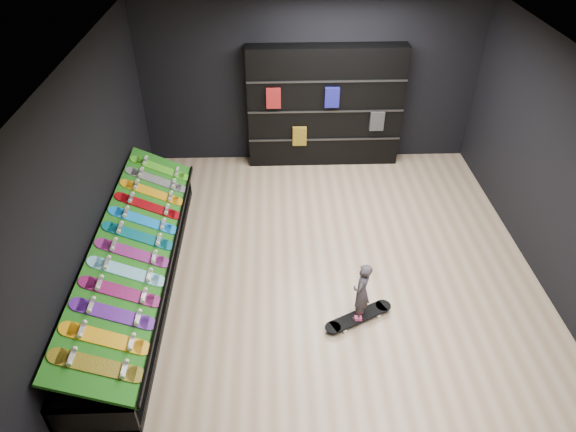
{
  "coord_description": "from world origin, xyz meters",
  "views": [
    {
      "loc": [
        -0.69,
        -5.2,
        5.0
      ],
      "look_at": [
        -0.5,
        0.2,
        1.0
      ],
      "focal_mm": 32.0,
      "sensor_mm": 36.0,
      "label": 1
    }
  ],
  "objects_px": {
    "child": "(360,302)",
    "back_shelving": "(325,107)",
    "display_rack": "(138,272)",
    "floor_skateboard": "(358,318)"
  },
  "relations": [
    {
      "from": "child",
      "to": "back_shelving",
      "type": "bearing_deg",
      "value": -151.3
    },
    {
      "from": "display_rack",
      "to": "child",
      "type": "distance_m",
      "value": 3.01
    },
    {
      "from": "display_rack",
      "to": "child",
      "type": "relative_size",
      "value": 8.8
    },
    {
      "from": "back_shelving",
      "to": "child",
      "type": "xyz_separation_m",
      "value": [
        0.1,
        -4.06,
        -0.76
      ]
    },
    {
      "from": "display_rack",
      "to": "child",
      "type": "xyz_separation_m",
      "value": [
        2.92,
        -0.74,
        0.1
      ]
    },
    {
      "from": "back_shelving",
      "to": "child",
      "type": "height_order",
      "value": "back_shelving"
    },
    {
      "from": "display_rack",
      "to": "back_shelving",
      "type": "bearing_deg",
      "value": 49.67
    },
    {
      "from": "back_shelving",
      "to": "child",
      "type": "bearing_deg",
      "value": -88.57
    },
    {
      "from": "display_rack",
      "to": "back_shelving",
      "type": "height_order",
      "value": "back_shelving"
    },
    {
      "from": "floor_skateboard",
      "to": "child",
      "type": "distance_m",
      "value": 0.3
    }
  ]
}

